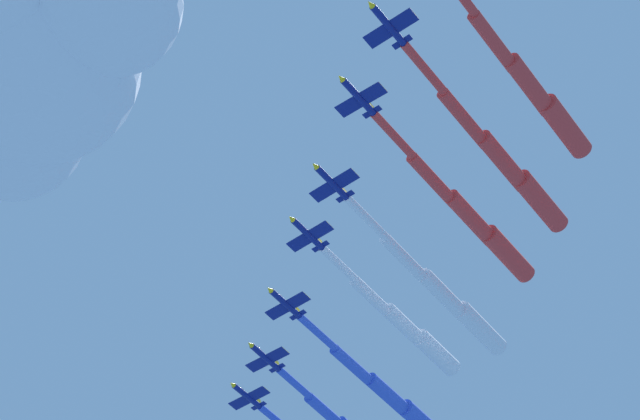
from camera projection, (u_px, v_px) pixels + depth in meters
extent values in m
cylinder|color=red|center=(494.00, 42.00, 216.01)|extent=(4.20, 12.67, 2.33)
cylinder|color=red|center=(530.00, 85.00, 222.52)|extent=(4.97, 12.79, 3.11)
cylinder|color=red|center=(564.00, 127.00, 229.03)|extent=(5.74, 12.90, 3.89)
cylinder|color=navy|center=(389.00, 26.00, 215.48)|extent=(2.51, 9.09, 1.25)
cone|color=yellow|center=(370.00, 4.00, 212.41)|extent=(1.36, 1.45, 1.19)
cylinder|color=black|center=(406.00, 46.00, 218.37)|extent=(1.01, 0.73, 0.94)
ellipsoid|color=black|center=(381.00, 16.00, 214.62)|extent=(1.11, 2.00, 0.78)
cube|color=navy|center=(391.00, 28.00, 215.78)|extent=(8.63, 3.85, 1.36)
cube|color=yellow|center=(413.00, 15.00, 214.63)|extent=(1.02, 2.38, 0.20)
cube|color=yellow|center=(369.00, 42.00, 217.02)|extent=(1.02, 2.38, 0.20)
cube|color=navy|center=(402.00, 42.00, 217.78)|extent=(3.30, 1.54, 0.57)
cube|color=yellow|center=(401.00, 38.00, 218.48)|extent=(0.59, 1.44, 1.90)
cylinder|color=red|center=(427.00, 72.00, 222.17)|extent=(3.50, 13.75, 1.59)
cylinder|color=red|center=(465.00, 119.00, 229.50)|extent=(4.29, 13.86, 2.38)
cylinder|color=red|center=(503.00, 162.00, 236.60)|extent=(5.07, 13.97, 3.18)
cylinder|color=red|center=(540.00, 201.00, 243.69)|extent=(5.86, 14.08, 3.97)
cylinder|color=navy|center=(359.00, 98.00, 228.33)|extent=(2.35, 9.08, 1.19)
cone|color=yellow|center=(341.00, 78.00, 225.28)|extent=(1.29, 1.44, 1.13)
cylinder|color=black|center=(376.00, 116.00, 231.20)|extent=(0.96, 0.71, 0.89)
ellipsoid|color=black|center=(352.00, 88.00, 227.47)|extent=(1.06, 1.99, 0.74)
cube|color=navy|center=(361.00, 100.00, 228.62)|extent=(8.66, 3.76, 0.88)
cube|color=yellow|center=(381.00, 88.00, 227.29)|extent=(1.00, 2.37, 0.16)
cube|color=yellow|center=(341.00, 111.00, 230.06)|extent=(1.00, 2.37, 0.16)
cube|color=navy|center=(372.00, 112.00, 230.61)|extent=(3.31, 1.50, 0.38)
cube|color=yellow|center=(372.00, 108.00, 231.29)|extent=(0.47, 1.43, 1.90)
cylinder|color=red|center=(397.00, 138.00, 234.93)|extent=(3.25, 13.60, 1.52)
cylinder|color=red|center=(433.00, 180.00, 242.13)|extent=(4.01, 13.70, 2.28)
cylinder|color=red|center=(471.00, 218.00, 249.08)|extent=(4.76, 13.79, 3.04)
cylinder|color=red|center=(507.00, 254.00, 256.02)|extent=(5.51, 13.89, 3.80)
cylinder|color=navy|center=(332.00, 183.00, 237.81)|extent=(2.45, 9.09, 1.25)
cone|color=yellow|center=(315.00, 166.00, 234.75)|extent=(1.35, 1.45, 1.19)
cylinder|color=black|center=(349.00, 200.00, 240.69)|extent=(1.01, 0.72, 0.94)
ellipsoid|color=black|center=(325.00, 175.00, 236.95)|extent=(1.10, 2.00, 0.78)
cube|color=navy|center=(334.00, 185.00, 238.10)|extent=(8.62, 3.80, 1.37)
cube|color=yellow|center=(354.00, 173.00, 236.94)|extent=(1.01, 2.37, 0.20)
cube|color=yellow|center=(315.00, 197.00, 239.36)|extent=(1.01, 2.37, 0.20)
cube|color=navy|center=(345.00, 196.00, 240.10)|extent=(3.30, 1.52, 0.57)
cube|color=yellow|center=(345.00, 193.00, 240.80)|extent=(0.58, 1.44, 1.90)
cylinder|color=white|center=(370.00, 221.00, 244.53)|extent=(3.45, 13.96, 1.59)
cylinder|color=white|center=(406.00, 260.00, 251.93)|extent=(4.24, 14.06, 2.38)
cylinder|color=white|center=(444.00, 295.00, 259.11)|extent=(5.02, 14.17, 3.18)
cylinder|color=white|center=(480.00, 329.00, 266.29)|extent=(5.81, 14.28, 3.97)
cylinder|color=navy|center=(308.00, 235.00, 251.59)|extent=(2.42, 9.09, 1.24)
cone|color=yellow|center=(291.00, 218.00, 248.53)|extent=(1.34, 1.44, 1.18)
cylinder|color=black|center=(324.00, 249.00, 254.46)|extent=(1.00, 0.72, 0.93)
ellipsoid|color=black|center=(301.00, 226.00, 250.73)|extent=(1.09, 2.00, 0.78)
cube|color=navy|center=(310.00, 236.00, 251.88)|extent=(8.62, 3.78, 1.30)
cube|color=yellow|center=(328.00, 226.00, 250.69)|extent=(1.01, 2.37, 0.20)
cube|color=yellow|center=(292.00, 247.00, 253.17)|extent=(1.01, 2.37, 0.20)
cube|color=navy|center=(321.00, 246.00, 253.88)|extent=(3.30, 1.51, 0.54)
cube|color=yellow|center=(320.00, 243.00, 254.57)|extent=(0.56, 1.44, 1.90)
cylinder|color=white|center=(342.00, 266.00, 257.81)|extent=(3.16, 12.13, 1.58)
cylinder|color=white|center=(372.00, 298.00, 264.23)|extent=(3.94, 12.23, 2.37)
cylinder|color=white|center=(405.00, 326.00, 270.43)|extent=(4.73, 12.34, 3.16)
cylinder|color=white|center=(436.00, 353.00, 276.62)|extent=(5.51, 12.44, 3.95)
cylinder|color=navy|center=(286.00, 304.00, 261.61)|extent=(2.45, 9.08, 1.23)
cone|color=yellow|center=(269.00, 289.00, 258.55)|extent=(1.34, 1.45, 1.17)
cylinder|color=black|center=(301.00, 318.00, 264.50)|extent=(1.00, 0.72, 0.92)
ellipsoid|color=black|center=(279.00, 297.00, 260.75)|extent=(1.09, 2.00, 0.77)
cube|color=navy|center=(288.00, 306.00, 261.91)|extent=(8.64, 3.82, 1.20)
cube|color=yellow|center=(305.00, 296.00, 260.69)|extent=(1.02, 2.38, 0.19)
cube|color=yellow|center=(270.00, 315.00, 263.22)|extent=(1.02, 2.38, 0.19)
cube|color=navy|center=(298.00, 315.00, 263.91)|extent=(3.31, 1.53, 0.50)
cube|color=yellow|center=(298.00, 311.00, 264.60)|extent=(0.55, 1.44, 1.90)
cylinder|color=blue|center=(320.00, 335.00, 268.24)|extent=(3.40, 13.59, 1.56)
cylinder|color=blue|center=(354.00, 367.00, 275.47)|extent=(4.18, 13.70, 2.35)
cylinder|color=blue|center=(389.00, 396.00, 282.47)|extent=(4.95, 13.81, 3.13)
cylinder|color=navy|center=(266.00, 358.00, 273.32)|extent=(2.59, 9.08, 1.21)
cone|color=yellow|center=(250.00, 344.00, 270.21)|extent=(1.34, 1.46, 1.15)
cylinder|color=black|center=(280.00, 371.00, 276.23)|extent=(0.99, 0.73, 0.91)
ellipsoid|color=black|center=(259.00, 351.00, 272.44)|extent=(1.11, 2.01, 0.76)
cube|color=navy|center=(267.00, 360.00, 273.61)|extent=(8.68, 3.96, 1.05)
cube|color=yellow|center=(284.00, 351.00, 272.39)|extent=(1.05, 2.38, 0.18)
cube|color=yellow|center=(251.00, 368.00, 274.93)|extent=(1.05, 2.38, 0.18)
cube|color=navy|center=(277.00, 368.00, 275.64)|extent=(3.32, 1.58, 0.45)
cube|color=yellow|center=(277.00, 364.00, 276.32)|extent=(0.54, 1.43, 1.90)
cylinder|color=blue|center=(297.00, 385.00, 279.70)|extent=(3.42, 12.37, 1.54)
cylinder|color=blue|center=(326.00, 412.00, 286.35)|extent=(4.18, 12.49, 2.32)
cylinder|color=navy|center=(248.00, 397.00, 286.74)|extent=(2.47, 9.08, 1.21)
cone|color=yellow|center=(232.00, 384.00, 283.66)|extent=(1.32, 1.45, 1.15)
cylinder|color=black|center=(262.00, 408.00, 289.63)|extent=(0.98, 0.72, 0.91)
ellipsoid|color=black|center=(241.00, 390.00, 285.87)|extent=(1.09, 2.00, 0.75)
cube|color=navy|center=(249.00, 398.00, 287.03)|extent=(8.67, 3.86, 1.00)
cube|color=yellow|center=(265.00, 390.00, 285.77)|extent=(1.03, 2.38, 0.17)
cube|color=yellow|center=(234.00, 406.00, 288.40)|extent=(1.03, 2.38, 0.17)
cube|color=navy|center=(259.00, 406.00, 289.04)|extent=(3.32, 1.54, 0.43)
cube|color=yellow|center=(259.00, 402.00, 289.72)|extent=(0.51, 1.43, 1.90)
sphere|color=white|center=(38.00, 63.00, 207.79)|extent=(29.59, 29.59, 29.59)
sphere|color=white|center=(12.00, 127.00, 214.04)|extent=(22.19, 22.19, 22.19)
sphere|color=white|center=(109.00, 4.00, 200.46)|extent=(20.71, 20.71, 20.71)
sphere|color=white|center=(75.00, 56.00, 215.89)|extent=(16.28, 16.28, 16.28)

